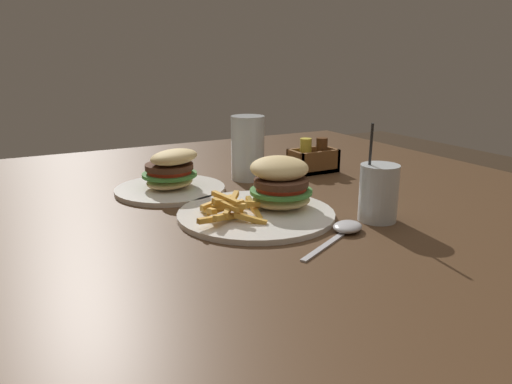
# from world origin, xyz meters

# --- Properties ---
(dining_table) EXTENTS (1.37, 1.33, 0.71)m
(dining_table) POSITION_xyz_m (0.00, 0.00, 0.59)
(dining_table) COLOR #4C331E
(dining_table) RESTS_ON ground_plane
(meal_plate_near) EXTENTS (0.29, 0.29, 0.11)m
(meal_plate_near) POSITION_xyz_m (-0.02, -0.12, 0.74)
(meal_plate_near) COLOR white
(meal_plate_near) RESTS_ON dining_table
(beer_glass) EXTENTS (0.08, 0.08, 0.15)m
(beer_glass) POSITION_xyz_m (0.07, 0.14, 0.78)
(beer_glass) COLOR silver
(beer_glass) RESTS_ON dining_table
(juice_glass) EXTENTS (0.07, 0.07, 0.18)m
(juice_glass) POSITION_xyz_m (0.14, -0.24, 0.75)
(juice_glass) COLOR silver
(juice_glass) RESTS_ON dining_table
(spoon) EXTENTS (0.18, 0.11, 0.02)m
(spoon) POSITION_xyz_m (0.05, -0.27, 0.71)
(spoon) COLOR silver
(spoon) RESTS_ON dining_table
(meal_plate_far) EXTENTS (0.24, 0.24, 0.10)m
(meal_plate_far) POSITION_xyz_m (-0.13, 0.11, 0.74)
(meal_plate_far) COLOR white
(meal_plate_far) RESTS_ON dining_table
(condiment_caddy) EXTENTS (0.12, 0.07, 0.09)m
(condiment_caddy) POSITION_xyz_m (0.25, 0.13, 0.74)
(condiment_caddy) COLOR brown
(condiment_caddy) RESTS_ON dining_table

